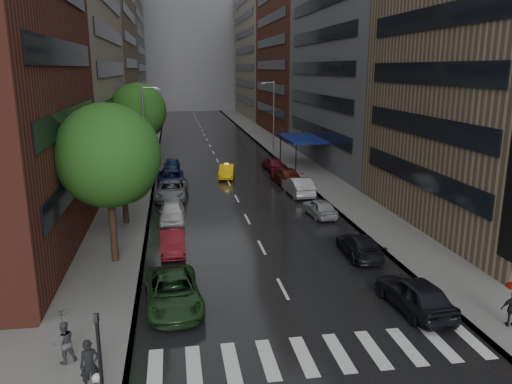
% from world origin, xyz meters
% --- Properties ---
extents(ground, '(220.00, 220.00, 0.00)m').
position_xyz_m(ground, '(0.00, 0.00, 0.00)').
color(ground, gray).
rests_on(ground, ground).
extents(road, '(14.00, 140.00, 0.01)m').
position_xyz_m(road, '(0.00, 50.00, 0.01)').
color(road, black).
rests_on(road, ground).
extents(sidewalk_left, '(4.00, 140.00, 0.15)m').
position_xyz_m(sidewalk_left, '(-9.00, 50.00, 0.07)').
color(sidewalk_left, gray).
rests_on(sidewalk_left, ground).
extents(sidewalk_right, '(4.00, 140.00, 0.15)m').
position_xyz_m(sidewalk_right, '(9.00, 50.00, 0.07)').
color(sidewalk_right, gray).
rests_on(sidewalk_right, ground).
extents(crosswalk, '(13.15, 2.80, 0.01)m').
position_xyz_m(crosswalk, '(0.20, -2.00, 0.01)').
color(crosswalk, silver).
rests_on(crosswalk, ground).
extents(buildings_left, '(8.00, 108.00, 38.00)m').
position_xyz_m(buildings_left, '(-15.00, 58.79, 15.99)').
color(buildings_left, maroon).
rests_on(buildings_left, ground).
extents(buildings_right, '(8.05, 109.10, 36.00)m').
position_xyz_m(buildings_right, '(15.00, 56.70, 15.03)').
color(buildings_right, '#937A5B').
rests_on(buildings_right, ground).
extents(building_far, '(40.00, 14.00, 32.00)m').
position_xyz_m(building_far, '(0.00, 118.00, 16.00)').
color(building_far, slate).
rests_on(building_far, ground).
extents(tree_near, '(5.64, 5.64, 8.99)m').
position_xyz_m(tree_near, '(-8.60, 8.90, 6.15)').
color(tree_near, '#382619').
rests_on(tree_near, ground).
extents(tree_mid, '(5.06, 5.06, 8.06)m').
position_xyz_m(tree_mid, '(-8.60, 16.08, 5.51)').
color(tree_mid, '#382619').
rests_on(tree_mid, ground).
extents(tree_far, '(5.84, 5.84, 9.31)m').
position_xyz_m(tree_far, '(-8.60, 35.00, 6.37)').
color(tree_far, '#382619').
rests_on(tree_far, ground).
extents(taxi, '(2.10, 4.25, 1.34)m').
position_xyz_m(taxi, '(0.07, 30.38, 0.67)').
color(taxi, '#E3AE0B').
rests_on(taxi, ground).
extents(parked_cars_left, '(2.96, 36.19, 1.51)m').
position_xyz_m(parked_cars_left, '(-5.40, 18.86, 0.74)').
color(parked_cars_left, '#1D3E1C').
rests_on(parked_cars_left, ground).
extents(parked_cars_right, '(2.43, 37.22, 1.61)m').
position_xyz_m(parked_cars_right, '(5.40, 17.83, 0.74)').
color(parked_cars_right, black).
rests_on(parked_cars_right, ground).
extents(ped_bag_walker, '(0.75, 0.60, 1.79)m').
position_xyz_m(ped_bag_walker, '(-8.17, -2.93, 1.02)').
color(ped_bag_walker, black).
rests_on(ped_bag_walker, sidewalk_left).
extents(ped_black_umbrella, '(0.98, 0.98, 2.09)m').
position_xyz_m(ped_black_umbrella, '(-9.36, -1.14, 1.39)').
color(ped_black_umbrella, '#49494E').
rests_on(ped_black_umbrella, sidewalk_left).
extents(traffic_light, '(0.18, 0.15, 3.45)m').
position_xyz_m(traffic_light, '(-7.60, -4.27, 2.23)').
color(traffic_light, black).
rests_on(traffic_light, sidewalk_left).
extents(street_lamp_left, '(1.74, 0.22, 9.00)m').
position_xyz_m(street_lamp_left, '(-7.72, 30.00, 4.89)').
color(street_lamp_left, gray).
rests_on(street_lamp_left, sidewalk_left).
extents(street_lamp_right, '(1.74, 0.22, 9.00)m').
position_xyz_m(street_lamp_right, '(7.72, 45.00, 4.89)').
color(street_lamp_right, gray).
rests_on(street_lamp_right, sidewalk_right).
extents(awning, '(4.00, 8.00, 3.12)m').
position_xyz_m(awning, '(8.98, 35.00, 3.13)').
color(awning, navy).
rests_on(awning, sidewalk_right).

